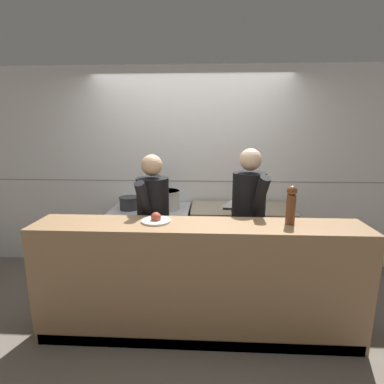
# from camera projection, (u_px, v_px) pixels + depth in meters

# --- Properties ---
(ground_plane) EXTENTS (14.00, 14.00, 0.00)m
(ground_plane) POSITION_uv_depth(u_px,v_px,m) (185.00, 318.00, 2.96)
(ground_plane) COLOR #6B6056
(wall_back_tiled) EXTENTS (8.00, 0.06, 2.60)m
(wall_back_tiled) POSITION_uv_depth(u_px,v_px,m) (192.00, 169.00, 3.95)
(wall_back_tiled) COLOR white
(wall_back_tiled) RESTS_ON ground_plane
(oven_range) EXTENTS (0.96, 0.71, 0.86)m
(oven_range) POSITION_uv_depth(u_px,v_px,m) (151.00, 242.00, 3.77)
(oven_range) COLOR #232326
(oven_range) RESTS_ON ground_plane
(prep_counter) EXTENTS (1.21, 0.65, 0.90)m
(prep_counter) POSITION_uv_depth(u_px,v_px,m) (240.00, 243.00, 3.71)
(prep_counter) COLOR gray
(prep_counter) RESTS_ON ground_plane
(pass_counter) EXTENTS (2.82, 0.45, 1.05)m
(pass_counter) POSITION_uv_depth(u_px,v_px,m) (198.00, 281.00, 2.64)
(pass_counter) COLOR #93704C
(pass_counter) RESTS_ON ground_plane
(stock_pot) EXTENTS (0.24, 0.24, 0.16)m
(stock_pot) POSITION_uv_depth(u_px,v_px,m) (129.00, 203.00, 3.64)
(stock_pot) COLOR #2D2D33
(stock_pot) RESTS_ON oven_range
(sauce_pot) EXTENTS (0.35, 0.35, 0.23)m
(sauce_pot) POSITION_uv_depth(u_px,v_px,m) (166.00, 199.00, 3.67)
(sauce_pot) COLOR beige
(sauce_pot) RESTS_ON oven_range
(mixing_bowl_steel) EXTENTS (0.23, 0.23, 0.10)m
(mixing_bowl_steel) POSITION_uv_depth(u_px,v_px,m) (231.00, 204.00, 3.60)
(mixing_bowl_steel) COLOR #B7BABF
(mixing_bowl_steel) RESTS_ON prep_counter
(chefs_knife) EXTENTS (0.40, 0.08, 0.02)m
(chefs_knife) POSITION_uv_depth(u_px,v_px,m) (237.00, 210.00, 3.50)
(chefs_knife) COLOR #B7BABF
(chefs_knife) RESTS_ON prep_counter
(plated_dish_main) EXTENTS (0.25, 0.25, 0.09)m
(plated_dish_main) POSITION_uv_depth(u_px,v_px,m) (156.00, 220.00, 2.58)
(plated_dish_main) COLOR white
(plated_dish_main) RESTS_ON pass_counter
(pepper_mill) EXTENTS (0.08, 0.08, 0.33)m
(pepper_mill) POSITION_uv_depth(u_px,v_px,m) (291.00, 204.00, 2.49)
(pepper_mill) COLOR brown
(pepper_mill) RESTS_ON pass_counter
(chef_head_cook) EXTENTS (0.38, 0.69, 1.59)m
(chef_head_cook) POSITION_uv_depth(u_px,v_px,m) (154.00, 224.00, 3.05)
(chef_head_cook) COLOR black
(chef_head_cook) RESTS_ON ground_plane
(chef_sous) EXTENTS (0.43, 0.71, 1.65)m
(chef_sous) POSITION_uv_depth(u_px,v_px,m) (248.00, 220.00, 3.05)
(chef_sous) COLOR black
(chef_sous) RESTS_ON ground_plane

